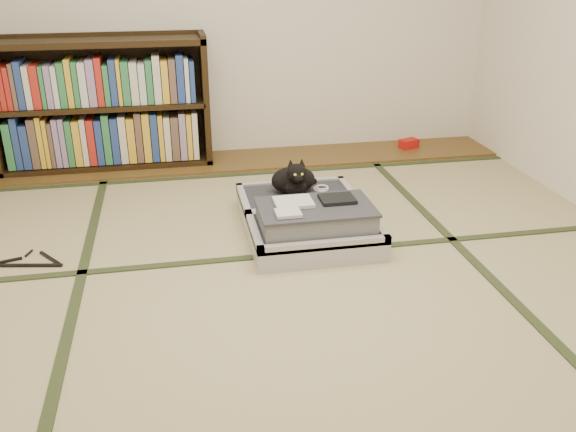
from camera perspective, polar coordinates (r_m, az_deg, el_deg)
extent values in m
plane|color=tan|center=(2.91, 0.35, -7.32)|extent=(4.50, 4.50, 0.00)
cube|color=brown|center=(4.72, -4.45, 5.22)|extent=(4.00, 0.50, 0.02)
cube|color=red|center=(5.06, 11.24, 6.67)|extent=(0.17, 0.14, 0.07)
cube|color=#2D381E|center=(2.91, -19.56, -8.78)|extent=(0.05, 4.50, 0.01)
cube|color=#2D381E|center=(3.23, 18.08, -5.15)|extent=(0.05, 4.50, 0.01)
cube|color=#2D381E|center=(3.25, -1.03, -3.69)|extent=(4.00, 0.05, 0.01)
cube|color=#2D381E|center=(4.44, -3.98, 3.94)|extent=(4.00, 0.05, 0.01)
cube|color=black|center=(4.64, -7.74, 10.67)|extent=(0.04, 0.35, 0.97)
cube|color=black|center=(4.77, -16.32, 4.80)|extent=(1.52, 0.35, 0.04)
cube|color=black|center=(4.58, -17.61, 15.25)|extent=(1.52, 0.35, 0.04)
cube|color=black|center=(4.66, -16.94, 9.89)|extent=(1.45, 0.35, 0.03)
cube|color=black|center=(4.81, -16.79, 10.37)|extent=(1.52, 0.02, 0.97)
cube|color=gray|center=(4.69, -16.64, 7.25)|extent=(1.36, 0.24, 0.41)
cube|color=gray|center=(4.60, -17.24, 12.12)|extent=(1.36, 0.24, 0.37)
cube|color=#ACADB1|center=(3.31, 2.55, -2.12)|extent=(0.70, 0.46, 0.12)
cube|color=#303038|center=(3.29, 2.56, -1.63)|extent=(0.62, 0.39, 0.09)
cube|color=#ACADB1|center=(3.09, 3.48, -2.73)|extent=(0.70, 0.04, 0.05)
cube|color=#ACADB1|center=(3.47, 1.75, 0.35)|extent=(0.70, 0.04, 0.05)
cube|color=#ACADB1|center=(3.23, -3.14, -1.57)|extent=(0.04, 0.46, 0.05)
cube|color=#ACADB1|center=(3.37, 8.03, -0.64)|extent=(0.04, 0.46, 0.05)
cube|color=#ACADB1|center=(3.72, 0.90, 0.94)|extent=(0.70, 0.46, 0.12)
cube|color=#303038|center=(3.71, 0.90, 1.39)|extent=(0.62, 0.39, 0.09)
cube|color=#ACADB1|center=(3.50, 1.62, 0.59)|extent=(0.70, 0.04, 0.05)
cube|color=#ACADB1|center=(3.89, 0.26, 3.02)|extent=(0.70, 0.04, 0.05)
cube|color=#ACADB1|center=(3.65, -4.17, 1.49)|extent=(0.04, 0.46, 0.05)
cube|color=#ACADB1|center=(3.77, 5.81, 2.21)|extent=(0.04, 0.46, 0.05)
cylinder|color=black|center=(3.49, 1.69, 0.54)|extent=(0.63, 0.02, 0.02)
cube|color=gray|center=(3.26, 2.59, -0.29)|extent=(0.59, 0.36, 0.12)
cube|color=#34343B|center=(3.23, 2.61, 0.84)|extent=(0.61, 0.38, 0.01)
cube|color=silver|center=(3.24, 0.51, 1.31)|extent=(0.20, 0.17, 0.02)
cube|color=black|center=(3.30, 4.63, 1.61)|extent=(0.19, 0.15, 0.02)
cube|color=silver|center=(3.11, 0.01, 0.27)|extent=(0.13, 0.11, 0.02)
cube|color=white|center=(3.07, -0.21, -4.12)|extent=(0.06, 0.01, 0.04)
cube|color=white|center=(3.10, 1.83, -4.14)|extent=(0.05, 0.01, 0.03)
cube|color=orange|center=(3.17, 7.57, -3.38)|extent=(0.05, 0.01, 0.03)
cube|color=#197F33|center=(3.15, 6.46, -3.20)|extent=(0.04, 0.01, 0.03)
ellipsoid|color=black|center=(3.70, 0.49, 3.39)|extent=(0.27, 0.18, 0.17)
ellipsoid|color=black|center=(3.63, 0.74, 2.69)|extent=(0.13, 0.10, 0.10)
ellipsoid|color=black|center=(3.57, 0.84, 4.06)|extent=(0.12, 0.11, 0.11)
sphere|color=black|center=(3.54, 0.99, 3.53)|extent=(0.05, 0.05, 0.05)
cone|color=black|center=(3.56, 0.25, 4.97)|extent=(0.04, 0.05, 0.05)
cone|color=black|center=(3.58, 1.31, 5.04)|extent=(0.04, 0.05, 0.05)
sphere|color=#A5BF33|center=(3.52, 0.67, 3.88)|extent=(0.02, 0.02, 0.02)
sphere|color=#A5BF33|center=(3.53, 1.33, 3.92)|extent=(0.02, 0.02, 0.02)
cylinder|color=black|center=(3.81, 1.61, 3.06)|extent=(0.16, 0.10, 0.03)
torus|color=white|center=(3.78, 3.11, 2.56)|extent=(0.10, 0.10, 0.01)
torus|color=white|center=(3.77, 3.20, 2.69)|extent=(0.08, 0.08, 0.01)
cube|color=black|center=(3.43, -23.50, -4.25)|extent=(0.39, 0.09, 0.01)
cube|color=black|center=(3.51, -25.21, -3.92)|extent=(0.19, 0.07, 0.01)
cube|color=black|center=(3.45, -21.39, -3.68)|extent=(0.13, 0.17, 0.01)
cylinder|color=black|center=(3.55, -23.09, -3.22)|extent=(0.03, 0.07, 0.01)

